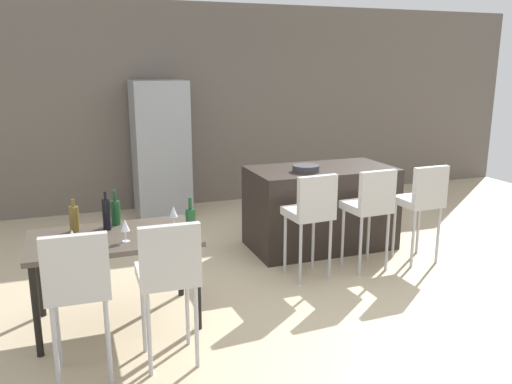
# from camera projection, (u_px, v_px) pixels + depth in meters

# --- Properties ---
(ground_plane) EXTENTS (10.00, 10.00, 0.00)m
(ground_plane) POSITION_uv_depth(u_px,v_px,m) (317.00, 269.00, 5.35)
(ground_plane) COLOR #C6B28E
(back_wall) EXTENTS (10.00, 0.12, 2.90)m
(back_wall) POSITION_uv_depth(u_px,v_px,m) (228.00, 105.00, 7.80)
(back_wall) COLOR #665B51
(back_wall) RESTS_ON ground_plane
(kitchen_island) EXTENTS (1.60, 0.85, 0.92)m
(kitchen_island) POSITION_uv_depth(u_px,v_px,m) (320.00, 207.00, 5.94)
(kitchen_island) COLOR black
(kitchen_island) RESTS_ON ground_plane
(bar_chair_left) EXTENTS (0.43, 0.43, 1.05)m
(bar_chair_left) POSITION_uv_depth(u_px,v_px,m) (311.00, 210.00, 4.97)
(bar_chair_left) COLOR beige
(bar_chair_left) RESTS_ON ground_plane
(bar_chair_middle) EXTENTS (0.42, 0.42, 1.05)m
(bar_chair_middle) POSITION_uv_depth(u_px,v_px,m) (370.00, 204.00, 5.19)
(bar_chair_middle) COLOR beige
(bar_chair_middle) RESTS_ON ground_plane
(bar_chair_right) EXTENTS (0.41, 0.41, 1.05)m
(bar_chair_right) POSITION_uv_depth(u_px,v_px,m) (422.00, 198.00, 5.40)
(bar_chair_right) COLOR beige
(bar_chair_right) RESTS_ON ground_plane
(dining_table) EXTENTS (1.29, 0.78, 0.74)m
(dining_table) POSITION_uv_depth(u_px,v_px,m) (114.00, 245.00, 4.11)
(dining_table) COLOR #4C4238
(dining_table) RESTS_ON ground_plane
(dining_chair_near) EXTENTS (0.41, 0.41, 1.05)m
(dining_chair_near) POSITION_uv_depth(u_px,v_px,m) (77.00, 283.00, 3.31)
(dining_chair_near) COLOR beige
(dining_chair_near) RESTS_ON ground_plane
(dining_chair_far) EXTENTS (0.41, 0.41, 1.05)m
(dining_chair_far) POSITION_uv_depth(u_px,v_px,m) (168.00, 271.00, 3.51)
(dining_chair_far) COLOR beige
(dining_chair_far) RESTS_ON ground_plane
(wine_bottle_near) EXTENTS (0.08, 0.08, 0.27)m
(wine_bottle_near) POSITION_uv_depth(u_px,v_px,m) (74.00, 218.00, 4.18)
(wine_bottle_near) COLOR brown
(wine_bottle_near) RESTS_ON dining_table
(wine_bottle_left) EXTENTS (0.08, 0.08, 0.29)m
(wine_bottle_left) POSITION_uv_depth(u_px,v_px,m) (116.00, 212.00, 4.35)
(wine_bottle_left) COLOR #194723
(wine_bottle_left) RESTS_ON dining_table
(wine_bottle_inner) EXTENTS (0.08, 0.08, 0.31)m
(wine_bottle_inner) POSITION_uv_depth(u_px,v_px,m) (191.00, 222.00, 4.05)
(wine_bottle_inner) COLOR #194723
(wine_bottle_inner) RESTS_ON dining_table
(wine_bottle_right) EXTENTS (0.06, 0.06, 0.32)m
(wine_bottle_right) POSITION_uv_depth(u_px,v_px,m) (106.00, 214.00, 4.20)
(wine_bottle_right) COLOR black
(wine_bottle_right) RESTS_ON dining_table
(wine_glass_middle) EXTENTS (0.07, 0.07, 0.17)m
(wine_glass_middle) POSITION_uv_depth(u_px,v_px,m) (72.00, 236.00, 3.68)
(wine_glass_middle) COLOR silver
(wine_glass_middle) RESTS_ON dining_table
(wine_glass_far) EXTENTS (0.07, 0.07, 0.17)m
(wine_glass_far) POSITION_uv_depth(u_px,v_px,m) (125.00, 226.00, 3.93)
(wine_glass_far) COLOR silver
(wine_glass_far) RESTS_ON dining_table
(wine_glass_end) EXTENTS (0.07, 0.07, 0.17)m
(wine_glass_end) POSITION_uv_depth(u_px,v_px,m) (173.00, 212.00, 4.29)
(wine_glass_end) COLOR silver
(wine_glass_end) RESTS_ON dining_table
(refrigerator) EXTENTS (0.72, 0.68, 1.84)m
(refrigerator) POSITION_uv_depth(u_px,v_px,m) (161.00, 149.00, 7.15)
(refrigerator) COLOR #939699
(refrigerator) RESTS_ON ground_plane
(fruit_bowl) EXTENTS (0.29, 0.29, 0.07)m
(fruit_bowl) POSITION_uv_depth(u_px,v_px,m) (306.00, 168.00, 5.62)
(fruit_bowl) COLOR #333338
(fruit_bowl) RESTS_ON kitchen_island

